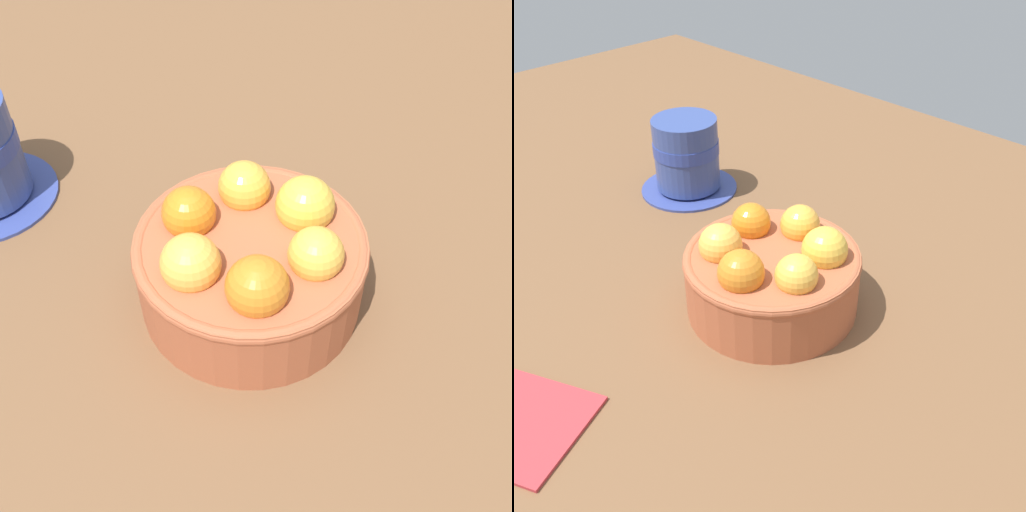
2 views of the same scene
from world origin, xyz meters
TOP-DOWN VIEW (x-y plane):
  - ground_plane at (0.00, 0.00)cm, footprint 159.47×99.54cm
  - terracotta_bowl at (-0.02, 0.01)cm, footprint 15.76×15.76cm

SIDE VIEW (x-z plane):
  - ground_plane at x=0.00cm, z-range -4.44..0.00cm
  - terracotta_bowl at x=-0.02cm, z-range -0.47..8.05cm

